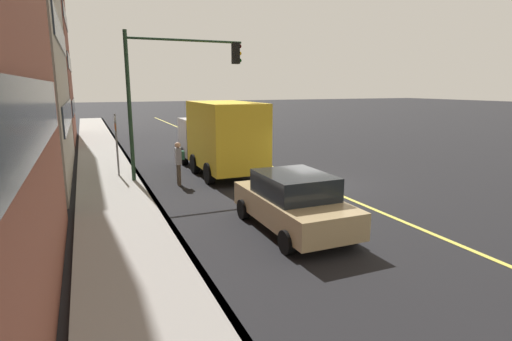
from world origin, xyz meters
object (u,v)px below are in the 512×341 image
truck_yellow (221,136)px  pedestrian_with_backpack (179,160)px  street_sign_post (116,141)px  traffic_light_mast (174,80)px  car_tan (293,202)px

truck_yellow → pedestrian_with_backpack: (-1.59, 2.32, -0.69)m
street_sign_post → traffic_light_mast: bearing=-118.2°
pedestrian_with_backpack → traffic_light_mast: size_ratio=0.29×
truck_yellow → pedestrian_with_backpack: size_ratio=3.76×
car_tan → pedestrian_with_backpack: bearing=15.3°
car_tan → pedestrian_with_backpack: size_ratio=2.46×
car_tan → truck_yellow: bearing=-3.8°
truck_yellow → street_sign_post: size_ratio=2.36×
traffic_light_mast → street_sign_post: bearing=61.8°
car_tan → street_sign_post: 9.63m
traffic_light_mast → street_sign_post: traffic_light_mast is taller
pedestrian_with_backpack → street_sign_post: (2.22, 2.20, 0.62)m
truck_yellow → car_tan: bearing=176.2°
truck_yellow → traffic_light_mast: size_ratio=1.09×
car_tan → street_sign_post: size_ratio=1.54×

